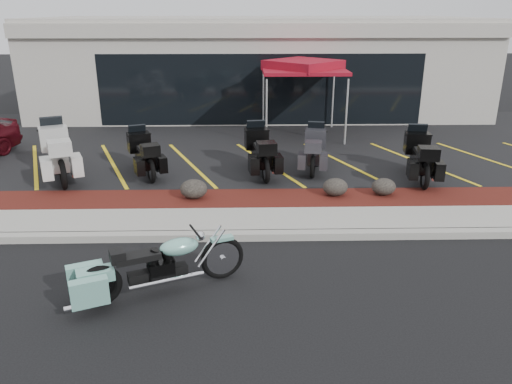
{
  "coord_description": "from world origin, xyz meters",
  "views": [
    {
      "loc": [
        -0.64,
        -8.12,
        4.31
      ],
      "look_at": [
        -0.42,
        1.2,
        0.89
      ],
      "focal_mm": 35.0,
      "sensor_mm": 36.0,
      "label": 1
    }
  ],
  "objects_px": {
    "hero_cruiser": "(222,252)",
    "touring_white": "(54,143)",
    "traffic_cone": "(260,139)",
    "popup_canopy": "(303,67)"
  },
  "relations": [
    {
      "from": "hero_cruiser",
      "to": "popup_canopy",
      "type": "height_order",
      "value": "popup_canopy"
    },
    {
      "from": "hero_cruiser",
      "to": "popup_canopy",
      "type": "distance_m",
      "value": 10.11
    },
    {
      "from": "touring_white",
      "to": "popup_canopy",
      "type": "bearing_deg",
      "value": -86.57
    },
    {
      "from": "traffic_cone",
      "to": "popup_canopy",
      "type": "distance_m",
      "value": 2.92
    },
    {
      "from": "touring_white",
      "to": "hero_cruiser",
      "type": "bearing_deg",
      "value": -164.9
    },
    {
      "from": "hero_cruiser",
      "to": "traffic_cone",
      "type": "relative_size",
      "value": 6.34
    },
    {
      "from": "touring_white",
      "to": "traffic_cone",
      "type": "xyz_separation_m",
      "value": [
        5.7,
        2.4,
        -0.51
      ]
    },
    {
      "from": "traffic_cone",
      "to": "hero_cruiser",
      "type": "bearing_deg",
      "value": -96.26
    },
    {
      "from": "hero_cruiser",
      "to": "touring_white",
      "type": "xyz_separation_m",
      "value": [
        -4.8,
        5.85,
        0.39
      ]
    },
    {
      "from": "hero_cruiser",
      "to": "touring_white",
      "type": "distance_m",
      "value": 7.58
    }
  ]
}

